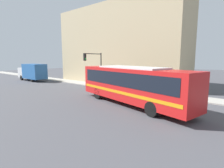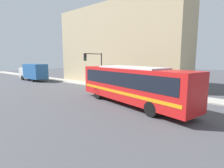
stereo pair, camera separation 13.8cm
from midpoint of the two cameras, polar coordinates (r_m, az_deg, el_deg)
name	(u,v)px [view 2 (the right image)]	position (r m, az deg, el deg)	size (l,w,h in m)	color
ground_plane	(160,110)	(14.53, 15.59, -8.07)	(120.00, 120.00, 0.00)	#47474C
sidewalk	(68,81)	(31.91, -13.96, 0.91)	(2.44, 70.00, 0.12)	#A8A399
building_facade	(118,45)	(28.89, 2.24, 12.46)	(6.00, 22.08, 12.26)	tan
city_bus	(131,83)	(15.22, 6.46, 0.40)	(5.09, 12.06, 3.34)	red
delivery_truck	(33,72)	(35.23, -24.19, 3.72)	(2.29, 6.94, 3.06)	#265999
fire_hydrant	(135,88)	(21.42, 7.76, -1.17)	(0.25, 0.34, 0.81)	gold
traffic_light_pole	(95,63)	(23.97, -5.29, 6.71)	(3.28, 0.35, 4.68)	#2D2D2D
pedestrian_near_corner	(114,81)	(24.56, 0.81, 1.12)	(0.34, 0.34, 1.64)	slate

